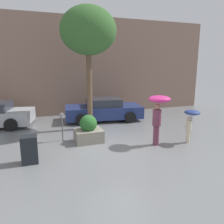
% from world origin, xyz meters
% --- Properties ---
extents(ground_plane, '(40.00, 40.00, 0.00)m').
position_xyz_m(ground_plane, '(0.00, 0.00, 0.00)').
color(ground_plane, slate).
extents(building_facade, '(18.00, 0.30, 6.00)m').
position_xyz_m(building_facade, '(0.00, 6.50, 3.00)').
color(building_facade, '#8C6B5B').
rests_on(building_facade, ground).
extents(planter_box, '(1.11, 0.89, 1.12)m').
position_xyz_m(planter_box, '(-0.68, 1.06, 0.47)').
color(planter_box, gray).
rests_on(planter_box, ground).
extents(person_adult, '(0.85, 0.85, 1.94)m').
position_xyz_m(person_adult, '(1.82, -0.13, 1.46)').
color(person_adult, brown).
rests_on(person_adult, ground).
extents(person_child, '(0.61, 0.61, 1.35)m').
position_xyz_m(person_child, '(3.15, -0.42, 1.04)').
color(person_child, beige).
rests_on(person_child, ground).
extents(parked_car_near, '(4.45, 2.47, 1.25)m').
position_xyz_m(parked_car_near, '(0.97, 4.33, 0.59)').
color(parked_car_near, navy).
rests_on(parked_car_near, ground).
extents(street_tree, '(2.58, 2.58, 5.72)m').
position_xyz_m(street_tree, '(-0.15, 2.93, 4.58)').
color(street_tree, brown).
rests_on(street_tree, ground).
extents(parking_meter, '(0.14, 0.14, 1.18)m').
position_xyz_m(parking_meter, '(-1.67, 1.51, 0.85)').
color(parking_meter, '#595B60').
rests_on(parking_meter, ground).
extents(newspaper_box, '(0.50, 0.44, 0.90)m').
position_xyz_m(newspaper_box, '(-2.92, -0.27, 0.45)').
color(newspaper_box, '#1E2328').
rests_on(newspaper_box, ground).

